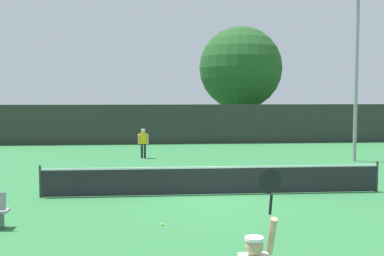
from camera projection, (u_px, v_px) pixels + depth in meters
The scene contains 10 objects.
ground_plane at pixel (214, 195), 16.16m from camera, with size 120.00×120.00×0.00m, color #2D723D.
tennis_net at pixel (214, 180), 16.13m from camera, with size 11.58×0.08×1.07m.
perimeter_fence at pixel (182, 124), 32.59m from camera, with size 39.78×0.12×2.69m, color #2D332D.
player_receiving at pixel (143, 141), 25.27m from camera, with size 0.57×0.23×1.54m.
tennis_ball at pixel (162, 225), 12.33m from camera, with size 0.07×0.07×0.07m, color #CCE033.
light_pole at pixel (357, 64), 23.91m from camera, with size 1.18×0.28×8.69m.
large_tree at pixel (240, 68), 38.48m from camera, with size 6.69×6.69×8.84m.
parked_car_near at pixel (83, 126), 39.57m from camera, with size 1.95×4.22×1.69m.
parked_car_mid at pixel (254, 126), 39.22m from camera, with size 2.13×4.30×1.69m.
parked_car_far at pixel (301, 125), 40.04m from camera, with size 2.40×4.40×1.69m.
Camera 1 is at (-2.08, -15.84, 3.42)m, focal length 44.55 mm.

